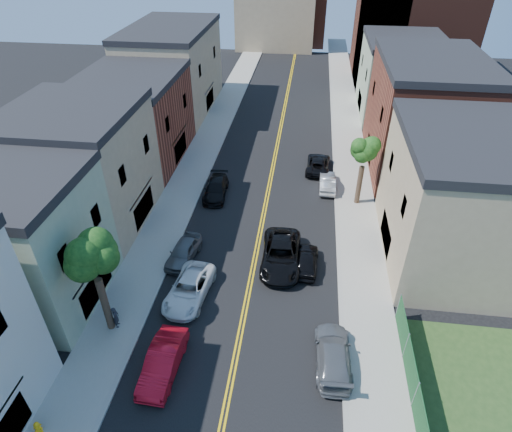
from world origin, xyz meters
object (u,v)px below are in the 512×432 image
(black_car_right, at_px, (307,261))
(grey_car_right, at_px, (333,355))
(grey_car_left, at_px, (184,252))
(pedestrian_left, at_px, (116,317))
(dark_car_right_far, at_px, (318,164))
(silver_car_right, at_px, (327,182))
(black_suv_lane, at_px, (281,255))
(red_sedan, at_px, (163,362))
(fire_hydrant, at_px, (38,428))
(white_pickup, at_px, (189,289))
(black_car_left, at_px, (216,189))

(black_car_right, bearing_deg, grey_car_right, 104.68)
(grey_car_left, distance_m, pedestrian_left, 7.14)
(grey_car_left, relative_size, black_car_right, 1.07)
(black_car_right, distance_m, dark_car_right_far, 14.61)
(silver_car_right, xyz_separation_m, pedestrian_left, (-12.89, -18.10, 0.25))
(black_car_right, height_order, black_suv_lane, black_suv_lane)
(red_sedan, distance_m, grey_car_left, 9.45)
(dark_car_right_far, distance_m, fire_hydrant, 31.31)
(grey_car_right, relative_size, black_car_right, 1.26)
(white_pickup, distance_m, black_car_right, 8.53)
(red_sedan, xyz_separation_m, black_car_left, (-0.80, 18.24, -0.08))
(red_sedan, xyz_separation_m, dark_car_right_far, (8.26, 24.13, -0.10))
(black_car_right, distance_m, fire_hydrant, 18.65)
(silver_car_right, bearing_deg, grey_car_right, 90.21)
(black_car_left, xyz_separation_m, dark_car_right_far, (9.06, 5.90, -0.02))
(fire_hydrant, bearing_deg, black_suv_lane, 52.67)
(white_pickup, relative_size, grey_car_right, 1.04)
(black_car_right, relative_size, black_suv_lane, 0.65)
(black_car_right, bearing_deg, dark_car_right_far, -90.13)
(grey_car_left, xyz_separation_m, grey_car_right, (10.68, -7.66, 0.01))
(fire_hydrant, bearing_deg, black_car_right, 47.72)
(black_suv_lane, distance_m, pedestrian_left, 11.85)
(grey_car_right, bearing_deg, dark_car_right_far, -89.44)
(black_suv_lane, bearing_deg, fire_hydrant, -128.96)
(white_pickup, distance_m, silver_car_right, 17.60)
(black_car_left, relative_size, pedestrian_left, 3.08)
(black_car_right, xyz_separation_m, fire_hydrant, (-12.54, -13.80, -0.08))
(grey_car_left, xyz_separation_m, black_suv_lane, (7.10, 0.39, 0.12))
(white_pickup, xyz_separation_m, black_car_right, (7.60, 3.87, -0.05))
(grey_car_right, height_order, silver_car_right, grey_car_right)
(black_suv_lane, bearing_deg, pedestrian_left, -144.68)
(grey_car_right, height_order, dark_car_right_far, grey_car_right)
(red_sedan, relative_size, dark_car_right_far, 0.97)
(black_car_right, bearing_deg, black_suv_lane, -3.35)
(black_car_right, bearing_deg, grey_car_left, 3.72)
(grey_car_right, xyz_separation_m, fire_hydrant, (-14.24, -5.94, -0.13))
(dark_car_right_far, relative_size, black_suv_lane, 0.80)
(grey_car_left, relative_size, pedestrian_left, 2.71)
(red_sedan, distance_m, pedestrian_left, 4.57)
(black_suv_lane, height_order, fire_hydrant, black_suv_lane)
(black_car_left, bearing_deg, white_pickup, -89.11)
(white_pickup, height_order, black_car_right, white_pickup)
(pedestrian_left, bearing_deg, dark_car_right_far, -44.85)
(black_car_right, relative_size, silver_car_right, 0.96)
(white_pickup, bearing_deg, pedestrian_left, -134.69)
(red_sedan, distance_m, white_pickup, 5.67)
(silver_car_right, relative_size, dark_car_right_far, 0.84)
(red_sedan, height_order, black_car_right, red_sedan)
(black_car_left, bearing_deg, silver_car_right, 11.20)
(grey_car_right, bearing_deg, white_pickup, -25.25)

